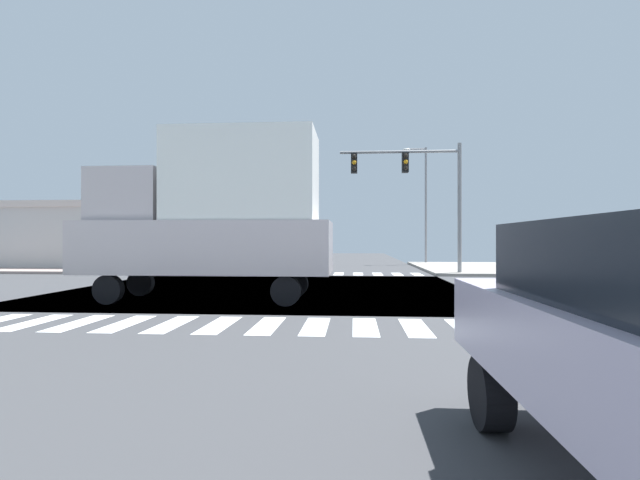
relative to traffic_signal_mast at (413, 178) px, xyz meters
name	(u,v)px	position (x,y,z in m)	size (l,w,h in m)	color
ground	(270,289)	(-6.00, -6.92, -4.89)	(90.00, 90.00, 0.05)	#393A3D
sidewalk_corner_ne	(520,268)	(7.00, 5.08, -4.80)	(12.00, 12.00, 0.14)	gray
sidewalk_corner_nw	(104,266)	(-19.00, 5.08, -4.80)	(12.00, 12.00, 0.14)	gray
crosswalk_near	(195,325)	(-6.25, -14.22, -4.87)	(13.50, 2.00, 0.01)	white
crosswalk_far	(291,274)	(-6.25, 0.38, -4.87)	(13.50, 2.00, 0.01)	white
traffic_signal_mast	(413,178)	(0.00, 0.00, 0.00)	(6.09, 0.55, 6.62)	gray
street_lamp	(423,195)	(2.04, 10.57, 0.18)	(1.78, 0.32, 8.51)	gray
bank_building	(67,236)	(-22.57, 6.78, -2.82)	(16.91, 9.60, 4.08)	beige
sedan_farside_2	(238,249)	(-11.00, 8.13, -3.75)	(1.80, 4.30, 1.88)	black
sedan_crossing_3	(287,245)	(-11.00, 31.67, -3.75)	(1.80, 4.30, 1.88)	black
pickup_queued_1	(292,246)	(-8.00, 13.99, -3.58)	(2.00, 5.10, 2.35)	black
box_truck_trailing_1	(215,212)	(-7.00, -10.42, -2.30)	(7.20, 2.40, 4.85)	black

